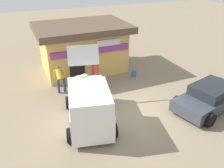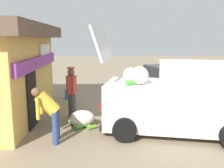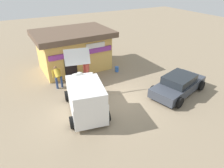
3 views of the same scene
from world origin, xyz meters
TOP-DOWN VIEW (x-y plane):
  - ground_plane at (0.00, 0.00)m, footprint 60.00×60.00m
  - delivery_van at (-2.42, 0.08)m, footprint 2.66×4.39m
  - parked_sedan at (3.60, -0.91)m, footprint 4.49×2.94m
  - vendor_standing at (-1.07, 3.24)m, footprint 0.53×0.45m
  - customer_bending at (-3.03, 3.55)m, footprint 0.57×0.70m
  - unloaded_banana_pile at (-1.86, 2.83)m, footprint 0.72×0.90m
  - paint_bucket at (1.69, 3.78)m, footprint 0.30×0.30m

SIDE VIEW (x-z plane):
  - ground_plane at x=0.00m, z-range 0.00..0.00m
  - paint_bucket at x=1.69m, z-range 0.00..0.42m
  - unloaded_banana_pile at x=-1.86m, z-range -0.01..0.47m
  - parked_sedan at x=3.60m, z-range -0.03..1.21m
  - customer_bending at x=-3.03m, z-range 0.15..1.57m
  - vendor_standing at x=-1.07m, z-range 0.13..1.83m
  - delivery_van at x=-2.42m, z-range -0.48..2.47m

